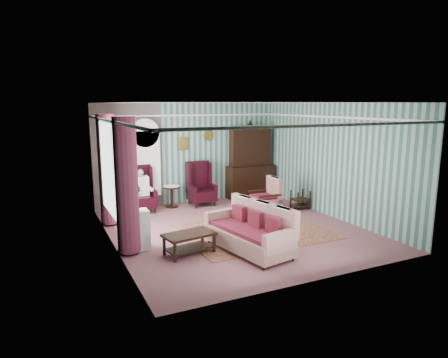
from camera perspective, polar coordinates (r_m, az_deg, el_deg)
name	(u,v)px	position (r m, az deg, el deg)	size (l,w,h in m)	color
floor	(235,229)	(9.36, 1.64, -7.22)	(6.00, 6.00, 0.00)	#834C4F
room_shell	(207,144)	(8.84, -2.39, 5.04)	(5.53, 6.02, 2.91)	#39695E
bookcase	(146,168)	(11.24, -11.12, 1.51)	(0.80, 0.28, 2.24)	white
dresser_hutch	(251,160)	(12.31, 3.84, 2.76)	(1.50, 0.56, 2.36)	black
wingback_left	(141,189)	(10.90, -11.79, -1.45)	(0.76, 0.80, 1.25)	black
wingback_right	(202,184)	(11.42, -3.23, -0.69)	(0.76, 0.80, 1.25)	black
seated_woman	(141,191)	(10.91, -11.78, -1.63)	(0.44, 0.40, 1.18)	white
round_side_table	(172,197)	(11.35, -7.48, -2.52)	(0.50, 0.50, 0.60)	black
nest_table	(300,199)	(11.28, 10.83, -2.86)	(0.45, 0.38, 0.54)	black
plant_stand	(135,230)	(8.19, -12.63, -7.18)	(0.55, 0.35, 0.80)	white
rug	(253,231)	(9.24, 4.17, -7.44)	(3.20, 2.60, 0.01)	#4F1A21
sofa	(249,228)	(7.89, 3.53, -7.03)	(1.95, 0.91, 0.96)	beige
floral_armchair	(264,193)	(10.65, 5.80, -2.04)	(0.79, 0.72, 1.08)	#BBB491
coffee_table	(189,244)	(7.87, -4.99, -9.18)	(0.98, 0.55, 0.42)	black
potted_plant_a	(132,200)	(7.97, -13.05, -2.99)	(0.41, 0.36, 0.46)	#194D18
potted_plant_b	(133,197)	(8.08, -12.83, -2.55)	(0.29, 0.23, 0.53)	#23541A
potted_plant_c	(131,201)	(8.14, -13.15, -3.06)	(0.20, 0.20, 0.37)	#29571B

